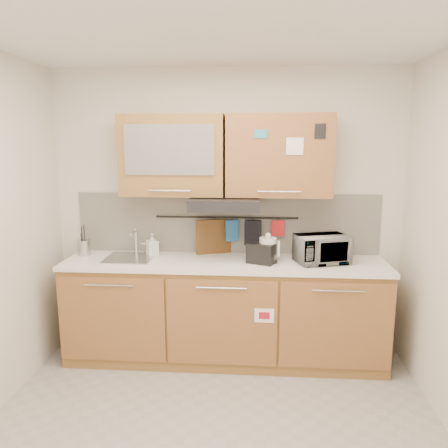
# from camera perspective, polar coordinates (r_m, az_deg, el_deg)

# --- Properties ---
(floor) EXTENTS (3.20, 3.20, 0.00)m
(floor) POSITION_cam_1_polar(r_m,az_deg,el_deg) (3.18, -1.71, -27.05)
(floor) COLOR #9E9993
(floor) RESTS_ON ground
(ceiling) EXTENTS (3.20, 3.20, 0.00)m
(ceiling) POSITION_cam_1_polar(r_m,az_deg,el_deg) (2.60, -2.07, 25.26)
(ceiling) COLOR white
(ceiling) RESTS_ON wall_back
(wall_back) EXTENTS (3.20, 0.00, 3.20)m
(wall_back) POSITION_cam_1_polar(r_m,az_deg,el_deg) (4.06, 0.37, 1.53)
(wall_back) COLOR silver
(wall_back) RESTS_ON ground
(base_cabinet) EXTENTS (2.80, 0.64, 0.88)m
(base_cabinet) POSITION_cam_1_polar(r_m,az_deg,el_deg) (4.01, 0.05, -11.90)
(base_cabinet) COLOR #A17239
(base_cabinet) RESTS_ON floor
(countertop) EXTENTS (2.82, 0.62, 0.04)m
(countertop) POSITION_cam_1_polar(r_m,az_deg,el_deg) (3.85, 0.05, -5.10)
(countertop) COLOR white
(countertop) RESTS_ON base_cabinet
(backsplash) EXTENTS (2.80, 0.02, 0.56)m
(backsplash) POSITION_cam_1_polar(r_m,az_deg,el_deg) (4.07, 0.35, 0.12)
(backsplash) COLOR silver
(backsplash) RESTS_ON countertop
(upper_cabinets) EXTENTS (1.82, 0.37, 0.70)m
(upper_cabinets) POSITION_cam_1_polar(r_m,az_deg,el_deg) (3.84, 0.12, 8.96)
(upper_cabinets) COLOR #A17239
(upper_cabinets) RESTS_ON wall_back
(range_hood) EXTENTS (0.60, 0.46, 0.10)m
(range_hood) POSITION_cam_1_polar(r_m,az_deg,el_deg) (3.80, 0.11, 2.72)
(range_hood) COLOR black
(range_hood) RESTS_ON upper_cabinets
(sink) EXTENTS (0.42, 0.40, 0.26)m
(sink) POSITION_cam_1_polar(r_m,az_deg,el_deg) (4.01, -12.17, -4.33)
(sink) COLOR silver
(sink) RESTS_ON countertop
(utensil_rail) EXTENTS (1.30, 0.02, 0.02)m
(utensil_rail) POSITION_cam_1_polar(r_m,az_deg,el_deg) (4.02, 0.32, 0.86)
(utensil_rail) COLOR black
(utensil_rail) RESTS_ON backsplash
(utensil_crock) EXTENTS (0.14, 0.14, 0.28)m
(utensil_crock) POSITION_cam_1_polar(r_m,az_deg,el_deg) (4.21, -17.80, -2.90)
(utensil_crock) COLOR #ADACB1
(utensil_crock) RESTS_ON countertop
(kettle) EXTENTS (0.19, 0.18, 0.26)m
(kettle) POSITION_cam_1_polar(r_m,az_deg,el_deg) (3.79, 5.76, -3.48)
(kettle) COLOR silver
(kettle) RESTS_ON countertop
(toaster) EXTENTS (0.26, 0.21, 0.17)m
(toaster) POSITION_cam_1_polar(r_m,az_deg,el_deg) (3.75, 4.86, -3.82)
(toaster) COLOR black
(toaster) RESTS_ON countertop
(microwave) EXTENTS (0.50, 0.41, 0.24)m
(microwave) POSITION_cam_1_polar(r_m,az_deg,el_deg) (3.84, 12.64, -3.22)
(microwave) COLOR #999999
(microwave) RESTS_ON countertop
(soap_bottle) EXTENTS (0.13, 0.13, 0.21)m
(soap_bottle) POSITION_cam_1_polar(r_m,az_deg,el_deg) (4.04, -9.34, -2.64)
(soap_bottle) COLOR #999999
(soap_bottle) RESTS_ON countertop
(cutting_board) EXTENTS (0.33, 0.14, 0.43)m
(cutting_board) POSITION_cam_1_polar(r_m,az_deg,el_deg) (4.06, -1.26, -2.40)
(cutting_board) COLOR brown
(cutting_board) RESTS_ON utensil_rail
(oven_mitt) EXTENTS (0.12, 0.06, 0.20)m
(oven_mitt) POSITION_cam_1_polar(r_m,az_deg,el_deg) (4.02, 1.04, -0.86)
(oven_mitt) COLOR #21599A
(oven_mitt) RESTS_ON utensil_rail
(dark_pouch) EXTENTS (0.16, 0.07, 0.24)m
(dark_pouch) POSITION_cam_1_polar(r_m,az_deg,el_deg) (4.02, 3.79, -1.17)
(dark_pouch) COLOR black
(dark_pouch) RESTS_ON utensil_rail
(pot_holder) EXTENTS (0.12, 0.03, 0.14)m
(pot_holder) POSITION_cam_1_polar(r_m,az_deg,el_deg) (4.02, 7.06, -0.55)
(pot_holder) COLOR red
(pot_holder) RESTS_ON utensil_rail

